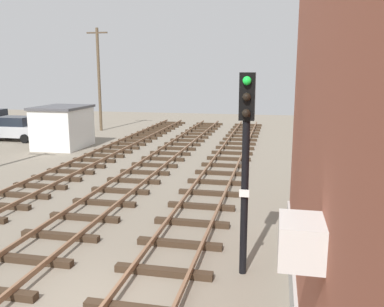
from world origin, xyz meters
name	(u,v)px	position (x,y,z in m)	size (l,w,h in m)	color
signal_mast	(246,151)	(2.89, 2.23, 3.14)	(0.36, 0.40, 4.96)	black
control_hut	(63,127)	(-10.29, 17.24, 1.39)	(3.00, 3.80, 2.76)	silver
parked_car_silver	(16,128)	(-15.15, 19.12, 0.90)	(4.20, 2.04, 1.76)	#B7B7BC
utility_pole_far	(99,78)	(-11.22, 25.28, 4.45)	(1.80, 0.24, 8.52)	brown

